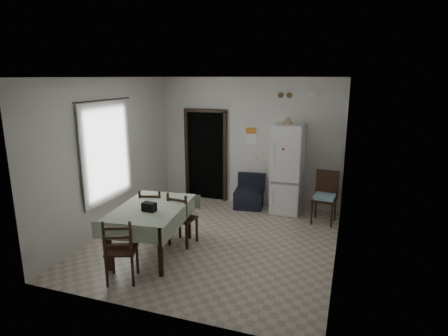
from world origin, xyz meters
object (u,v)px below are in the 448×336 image
fridge (288,169)px  dining_chair_far_left (153,213)px  dining_chair_far_right (183,218)px  navy_seat (249,191)px  corner_chair (325,198)px  dining_table (153,230)px  dining_chair_near_head (121,249)px

fridge → dining_chair_far_left: 3.05m
fridge → dining_chair_far_right: size_ratio=2.00×
navy_seat → corner_chair: 1.74m
corner_chair → dining_table: bearing=-132.2°
fridge → dining_table: 3.30m
dining_chair_far_left → corner_chair: bearing=-165.3°
corner_chair → dining_table: (-2.61, -2.32, -0.11)m
fridge → navy_seat: (-0.85, 0.00, -0.59)m
dining_chair_far_right → corner_chair: bearing=-135.3°
navy_seat → dining_chair_far_left: bearing=-126.6°
navy_seat → dining_chair_far_left: 2.50m
corner_chair → dining_chair_far_left: (-2.91, -1.78, -0.05)m
navy_seat → dining_chair_far_right: (-0.60, -2.21, 0.11)m
navy_seat → dining_chair_far_left: size_ratio=0.79×
dining_chair_far_left → dining_chair_near_head: bearing=85.4°
dining_chair_far_left → dining_chair_far_right: (0.62, -0.04, 0.01)m
navy_seat → dining_chair_near_head: (-0.91, -3.63, 0.12)m
dining_chair_near_head → fridge: bearing=-137.5°
dining_chair_far_left → dining_chair_far_right: dining_chair_far_right is taller
navy_seat → dining_chair_near_head: dining_chair_near_head is taller
navy_seat → corner_chair: corner_chair is taller
dining_chair_far_right → navy_seat: bearing=-99.0°
corner_chair → fridge: bearing=160.7°
dining_table → dining_chair_far_right: (0.32, 0.50, 0.07)m
navy_seat → dining_chair_near_head: size_ratio=0.76×
dining_chair_near_head → dining_table: bearing=-110.7°
dining_chair_far_right → dining_table: bearing=63.7°
dining_chair_far_right → dining_chair_near_head: (-0.31, -1.42, 0.01)m
corner_chair → dining_chair_far_left: corner_chair is taller
fridge → dining_chair_far_right: bearing=-121.4°
fridge → navy_seat: 1.04m
dining_chair_far_left → dining_table: bearing=102.1°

